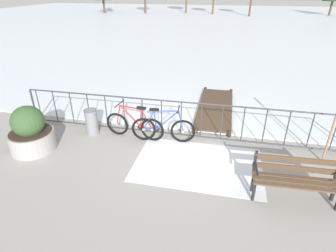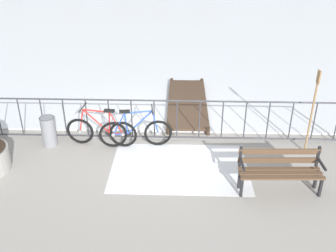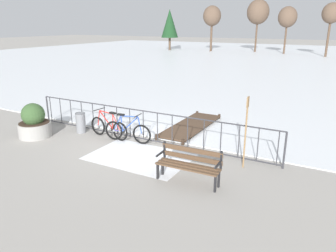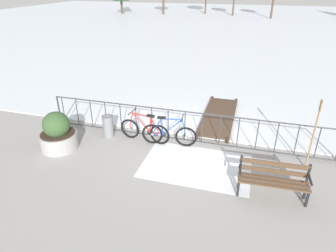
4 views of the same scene
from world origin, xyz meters
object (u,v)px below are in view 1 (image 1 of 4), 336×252
object	(u,v)px
park_bench	(296,176)
planter_with_shrub	(31,132)
bicycle_near_railing	(135,126)
oar_upright	(335,119)
trash_bin	(92,122)
bicycle_second	(163,129)

from	to	relation	value
park_bench	planter_with_shrub	size ratio (longest dim) A/B	1.36
park_bench	planter_with_shrub	xyz separation A→B (m)	(-6.14, 0.47, -0.02)
bicycle_near_railing	oar_upright	size ratio (longest dim) A/B	0.86
bicycle_near_railing	oar_upright	xyz separation A→B (m)	(4.75, -0.15, 0.77)
oar_upright	trash_bin	bearing A→B (deg)	178.88
bicycle_second	park_bench	xyz separation A→B (m)	(2.99, -1.58, 0.14)
oar_upright	planter_with_shrub	bearing A→B (deg)	-172.11
planter_with_shrub	trash_bin	size ratio (longest dim) A/B	1.62
bicycle_near_railing	bicycle_second	bearing A→B (deg)	-1.96
bicycle_second	oar_upright	xyz separation A→B (m)	(3.95, -0.12, 0.77)
park_bench	oar_upright	distance (m)	1.85
park_bench	oar_upright	size ratio (longest dim) A/B	0.82
park_bench	planter_with_shrub	bearing A→B (deg)	175.58
bicycle_near_railing	bicycle_second	xyz separation A→B (m)	(0.81, -0.03, 0.00)
planter_with_shrub	trash_bin	bearing A→B (deg)	45.15
planter_with_shrub	oar_upright	xyz separation A→B (m)	(7.09, 0.98, 0.64)
park_bench	trash_bin	distance (m)	5.29
bicycle_second	oar_upright	distance (m)	4.02
bicycle_second	bicycle_near_railing	bearing A→B (deg)	178.04
bicycle_near_railing	park_bench	size ratio (longest dim) A/B	1.06
bicycle_near_railing	trash_bin	xyz separation A→B (m)	(-1.25, -0.03, 0.00)
bicycle_second	trash_bin	size ratio (longest dim) A/B	2.33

